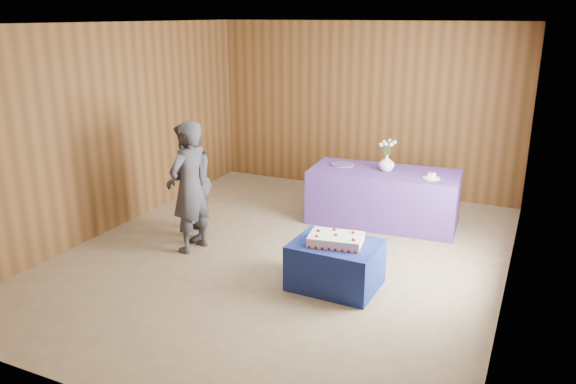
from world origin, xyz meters
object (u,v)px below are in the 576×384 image
Objects in this scene: cake_table at (335,265)px; vase at (387,163)px; guest_left at (190,187)px; sheet_cake at (336,239)px; serving_table at (383,197)px; guest_right at (189,182)px.

cake_table is 2.20m from vase.
cake_table is 0.56× the size of guest_left.
sheet_cake is 2.16m from vase.
sheet_cake is (0.01, -0.02, 0.30)m from cake_table.
sheet_cake is (0.08, -2.12, 0.18)m from serving_table.
guest_left is (-1.89, -1.92, -0.06)m from vase.
cake_table is 2.10m from serving_table.
sheet_cake is at bearing -92.03° from serving_table.
guest_left reaches higher than sheet_cake.
vase is 2.66m from guest_right.
guest_right is at bearing 157.84° from sheet_cake.
vase is (-0.06, 2.14, 0.31)m from sheet_cake.
serving_table reaches higher than cake_table.
sheet_cake is 2.80× the size of vase.
vase is at bearing 90.85° from guest_right.
serving_table is at bearing 93.87° from cake_table.
cake_table is at bearing 40.61° from guest_right.
sheet_cake is at bearing -73.61° from cake_table.
serving_table is 2.67m from guest_right.
cake_table is at bearing -92.15° from serving_table.
cake_table is 1.44× the size of sheet_cake.
serving_table is 8.96× the size of vase.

